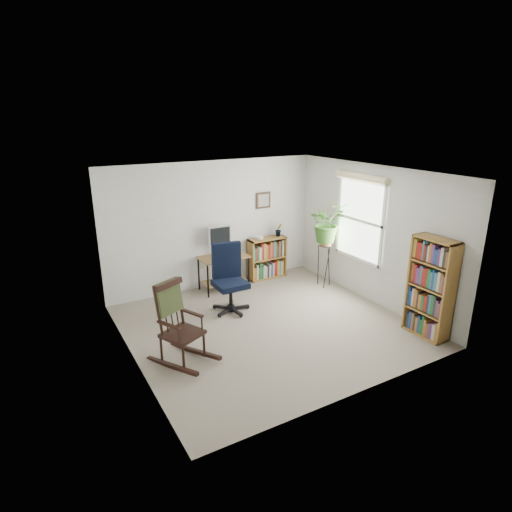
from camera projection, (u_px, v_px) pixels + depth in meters
floor at (269, 326)px, 6.78m from camera, size 4.20×4.00×0.00m
ceiling at (270, 173)px, 6.02m from camera, size 4.20×4.00×0.00m
wall_back at (214, 225)px, 8.04m from camera, size 4.20×0.00×2.40m
wall_front at (363, 302)px, 4.75m from camera, size 4.20×0.00×2.40m
wall_left at (128, 280)px, 5.41m from camera, size 0.00×4.00×2.40m
wall_right at (373, 235)px, 7.39m from camera, size 0.00×4.00×2.40m
window at (360, 220)px, 7.56m from camera, size 0.12×1.20×1.50m
desk at (224, 273)px, 8.09m from camera, size 0.92×0.50×0.66m
monitor at (220, 240)px, 8.02m from camera, size 0.46×0.16×0.56m
keyboard at (226, 257)px, 7.89m from camera, size 0.40×0.15×0.02m
office_chair at (230, 279)px, 7.10m from camera, size 0.75×0.75×1.17m
rocking_chair at (182, 323)px, 5.63m from camera, size 0.95×1.14×1.14m
low_bookshelf at (267, 258)px, 8.65m from camera, size 0.79×0.26×0.84m
tall_bookshelf at (431, 288)px, 6.28m from camera, size 0.29×0.67×1.52m
plant_stand at (325, 262)px, 8.20m from camera, size 0.34×0.34×0.97m
spider_plant at (328, 204)px, 7.84m from camera, size 1.69×1.88×1.46m
potted_plant_small at (279, 233)px, 8.64m from camera, size 0.13×0.24×0.11m
framed_picture at (263, 200)px, 8.41m from camera, size 0.32×0.04×0.32m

